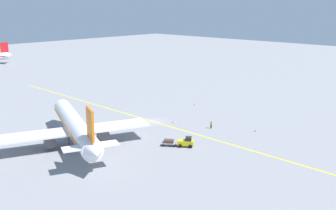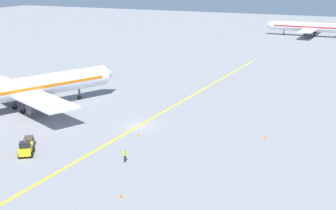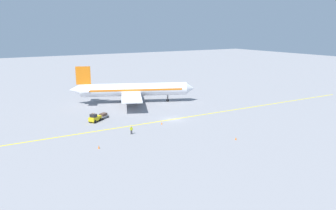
{
  "view_description": "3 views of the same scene",
  "coord_description": "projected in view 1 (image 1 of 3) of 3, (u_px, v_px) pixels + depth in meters",
  "views": [
    {
      "loc": [
        -60.61,
        -62.13,
        26.18
      ],
      "look_at": [
        2.26,
        -2.68,
        3.99
      ],
      "focal_mm": 42.0,
      "sensor_mm": 36.0,
      "label": 1
    },
    {
      "loc": [
        32.6,
        -58.4,
        22.29
      ],
      "look_at": [
        3.53,
        2.83,
        2.99
      ],
      "focal_mm": 50.0,
      "sensor_mm": 36.0,
      "label": 2
    },
    {
      "loc": [
        63.02,
        -38.52,
        20.79
      ],
      "look_at": [
        -2.53,
        0.26,
        2.92
      ],
      "focal_mm": 35.0,
      "sensor_mm": 36.0,
      "label": 3
    }
  ],
  "objects": [
    {
      "name": "baggage_cart_trailing",
      "position": [
        169.0,
        142.0,
        74.81
      ],
      "size": [
        2.65,
        2.93,
        1.24
      ],
      "color": "gray",
      "rests_on": "ground"
    },
    {
      "name": "ground_plane",
      "position": [
        153.0,
        122.0,
        90.51
      ],
      "size": [
        400.0,
        400.0,
        0.0
      ],
      "primitive_type": "plane",
      "color": "gray"
    },
    {
      "name": "traffic_cone_by_wingtip",
      "position": [
        173.0,
        122.0,
        89.24
      ],
      "size": [
        0.32,
        0.32,
        0.55
      ],
      "primitive_type": "cone",
      "color": "orange",
      "rests_on": "ground"
    },
    {
      "name": "baggage_tug_white",
      "position": [
        186.0,
        142.0,
        74.32
      ],
      "size": [
        2.96,
        3.31,
        2.11
      ],
      "color": "gold",
      "rests_on": "ground"
    },
    {
      "name": "traffic_cone_near_nose",
      "position": [
        255.0,
        131.0,
        83.12
      ],
      "size": [
        0.32,
        0.32,
        0.55
      ],
      "primitive_type": "cone",
      "color": "orange",
      "rests_on": "ground"
    },
    {
      "name": "airplane_at_gate",
      "position": [
        75.0,
        127.0,
        74.48
      ],
      "size": [
        27.8,
        33.84,
        10.6
      ],
      "color": "white",
      "rests_on": "ground"
    },
    {
      "name": "traffic_cone_mid_apron",
      "position": [
        194.0,
        104.0,
        105.4
      ],
      "size": [
        0.32,
        0.32,
        0.55
      ],
      "primitive_type": "cone",
      "color": "orange",
      "rests_on": "ground"
    },
    {
      "name": "apron_yellow_centreline",
      "position": [
        153.0,
        122.0,
        90.51
      ],
      "size": [
        2.49,
        119.99,
        0.01
      ],
      "primitive_type": "cube",
      "rotation": [
        0.0,
        0.0,
        -0.02
      ],
      "color": "yellow",
      "rests_on": "ground"
    },
    {
      "name": "ground_crew_worker",
      "position": [
        211.0,
        124.0,
        85.37
      ],
      "size": [
        0.26,
        0.58,
        1.68
      ],
      "color": "#23232D",
      "rests_on": "ground"
    }
  ]
}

